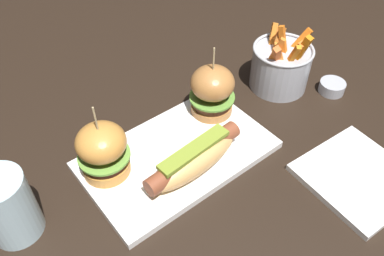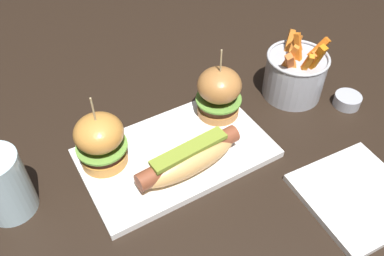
{
  "view_description": "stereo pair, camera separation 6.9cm",
  "coord_description": "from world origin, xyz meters",
  "px_view_note": "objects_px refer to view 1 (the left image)",
  "views": [
    {
      "loc": [
        -0.27,
        -0.38,
        0.54
      ],
      "look_at": [
        0.03,
        0.0,
        0.05
      ],
      "focal_mm": 37.12,
      "sensor_mm": 36.0,
      "label": 1
    },
    {
      "loc": [
        -0.22,
        -0.42,
        0.54
      ],
      "look_at": [
        0.03,
        0.0,
        0.05
      ],
      "focal_mm": 37.12,
      "sensor_mm": 36.0,
      "label": 2
    }
  ],
  "objects_px": {
    "hot_dog": "(196,157)",
    "water_glass": "(7,207)",
    "slider_right": "(212,90)",
    "sauce_ramekin": "(332,87)",
    "slider_left": "(103,150)",
    "fries_bucket": "(281,66)",
    "side_plate": "(358,177)",
    "platter_main": "(178,155)"
  },
  "relations": [
    {
      "from": "platter_main",
      "to": "sauce_ramekin",
      "type": "relative_size",
      "value": 6.18
    },
    {
      "from": "slider_left",
      "to": "side_plate",
      "type": "bearing_deg",
      "value": -39.82
    },
    {
      "from": "slider_left",
      "to": "water_glass",
      "type": "xyz_separation_m",
      "value": [
        -0.16,
        -0.01,
        -0.01
      ]
    },
    {
      "from": "slider_left",
      "to": "sauce_ramekin",
      "type": "bearing_deg",
      "value": -11.42
    },
    {
      "from": "hot_dog",
      "to": "sauce_ramekin",
      "type": "xyz_separation_m",
      "value": [
        0.36,
        -0.01,
        -0.03
      ]
    },
    {
      "from": "sauce_ramekin",
      "to": "slider_right",
      "type": "bearing_deg",
      "value": 157.61
    },
    {
      "from": "platter_main",
      "to": "fries_bucket",
      "type": "relative_size",
      "value": 2.27
    },
    {
      "from": "water_glass",
      "to": "slider_right",
      "type": "bearing_deg",
      "value": 1.39
    },
    {
      "from": "fries_bucket",
      "to": "side_plate",
      "type": "relative_size",
      "value": 0.85
    },
    {
      "from": "slider_right",
      "to": "water_glass",
      "type": "xyz_separation_m",
      "value": [
        -0.4,
        -0.01,
        -0.01
      ]
    },
    {
      "from": "water_glass",
      "to": "side_plate",
      "type": "bearing_deg",
      "value": -28.78
    },
    {
      "from": "slider_right",
      "to": "sauce_ramekin",
      "type": "xyz_separation_m",
      "value": [
        0.25,
        -0.1,
        -0.05
      ]
    },
    {
      "from": "slider_left",
      "to": "hot_dog",
      "type": "bearing_deg",
      "value": -36.4
    },
    {
      "from": "side_plate",
      "to": "water_glass",
      "type": "height_order",
      "value": "water_glass"
    },
    {
      "from": "hot_dog",
      "to": "slider_right",
      "type": "bearing_deg",
      "value": 39.06
    },
    {
      "from": "slider_left",
      "to": "fries_bucket",
      "type": "relative_size",
      "value": 0.98
    },
    {
      "from": "sauce_ramekin",
      "to": "water_glass",
      "type": "height_order",
      "value": "water_glass"
    },
    {
      "from": "slider_left",
      "to": "water_glass",
      "type": "height_order",
      "value": "slider_left"
    },
    {
      "from": "water_glass",
      "to": "slider_left",
      "type": "bearing_deg",
      "value": 1.92
    },
    {
      "from": "hot_dog",
      "to": "sauce_ramekin",
      "type": "distance_m",
      "value": 0.36
    },
    {
      "from": "sauce_ramekin",
      "to": "side_plate",
      "type": "relative_size",
      "value": 0.31
    },
    {
      "from": "slider_right",
      "to": "water_glass",
      "type": "relative_size",
      "value": 1.25
    },
    {
      "from": "side_plate",
      "to": "slider_left",
      "type": "bearing_deg",
      "value": 140.18
    },
    {
      "from": "slider_left",
      "to": "sauce_ramekin",
      "type": "relative_size",
      "value": 2.66
    },
    {
      "from": "hot_dog",
      "to": "slider_left",
      "type": "relative_size",
      "value": 1.37
    },
    {
      "from": "platter_main",
      "to": "water_glass",
      "type": "bearing_deg",
      "value": 172.38
    },
    {
      "from": "slider_left",
      "to": "platter_main",
      "type": "bearing_deg",
      "value": -19.9
    },
    {
      "from": "hot_dog",
      "to": "water_glass",
      "type": "bearing_deg",
      "value": 163.37
    },
    {
      "from": "slider_left",
      "to": "water_glass",
      "type": "bearing_deg",
      "value": -178.08
    },
    {
      "from": "slider_right",
      "to": "side_plate",
      "type": "height_order",
      "value": "slider_right"
    },
    {
      "from": "slider_right",
      "to": "fries_bucket",
      "type": "xyz_separation_m",
      "value": [
        0.17,
        -0.02,
        -0.01
      ]
    },
    {
      "from": "hot_dog",
      "to": "fries_bucket",
      "type": "xyz_separation_m",
      "value": [
        0.29,
        0.08,
        0.01
      ]
    },
    {
      "from": "water_glass",
      "to": "hot_dog",
      "type": "bearing_deg",
      "value": -16.63
    },
    {
      "from": "hot_dog",
      "to": "fries_bucket",
      "type": "distance_m",
      "value": 0.3
    },
    {
      "from": "hot_dog",
      "to": "side_plate",
      "type": "xyz_separation_m",
      "value": [
        0.21,
        -0.18,
        -0.03
      ]
    },
    {
      "from": "slider_left",
      "to": "sauce_ramekin",
      "type": "height_order",
      "value": "slider_left"
    },
    {
      "from": "hot_dog",
      "to": "water_glass",
      "type": "distance_m",
      "value": 0.29
    },
    {
      "from": "hot_dog",
      "to": "slider_right",
      "type": "relative_size",
      "value": 1.35
    },
    {
      "from": "fries_bucket",
      "to": "sauce_ramekin",
      "type": "xyz_separation_m",
      "value": [
        0.07,
        -0.09,
        -0.04
      ]
    },
    {
      "from": "sauce_ramekin",
      "to": "slider_left",
      "type": "bearing_deg",
      "value": 168.58
    },
    {
      "from": "sauce_ramekin",
      "to": "side_plate",
      "type": "bearing_deg",
      "value": -131.81
    },
    {
      "from": "hot_dog",
      "to": "sauce_ramekin",
      "type": "relative_size",
      "value": 3.65
    }
  ]
}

